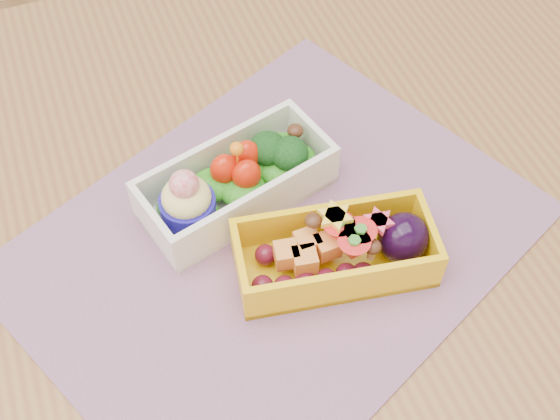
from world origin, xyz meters
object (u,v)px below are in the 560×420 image
object	(u,v)px
placemat	(274,241)
bento_white	(236,182)
table	(251,268)
bento_yellow	(340,251)

from	to	relation	value
placemat	bento_white	size ratio (longest dim) A/B	2.28
table	bento_yellow	bearing A→B (deg)	-57.12
table	bento_white	size ratio (longest dim) A/B	6.01
table	bento_white	xyz separation A→B (m)	(-0.00, 0.02, 0.13)
bento_yellow	table	bearing A→B (deg)	132.69
table	bento_yellow	size ratio (longest dim) A/B	6.42
bento_white	bento_yellow	distance (m)	0.12
placemat	bento_white	distance (m)	0.07
placemat	bento_white	xyz separation A→B (m)	(-0.02, 0.06, 0.03)
table	bento_white	bearing A→B (deg)	101.20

